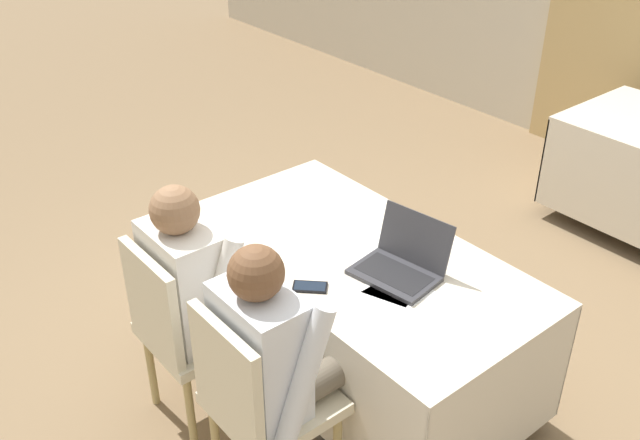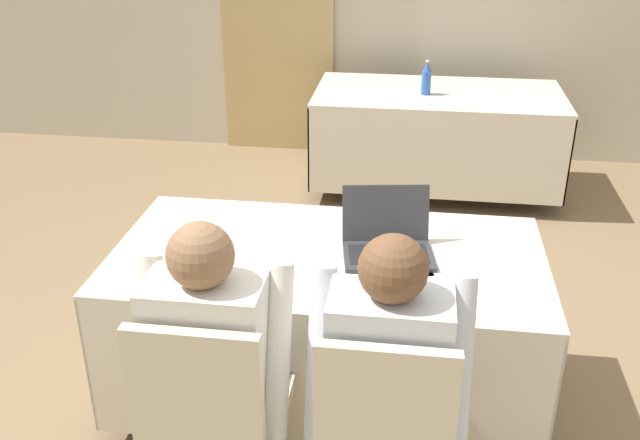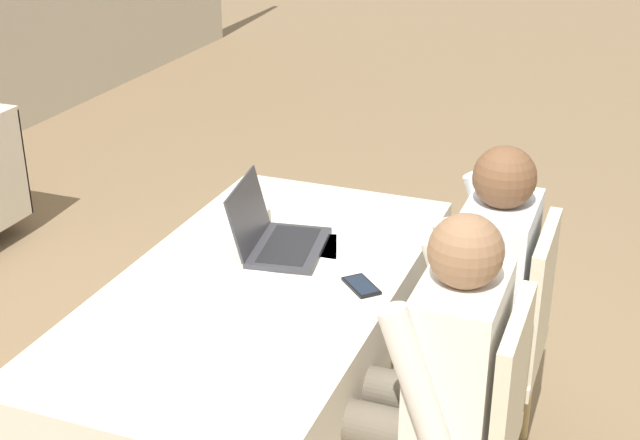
# 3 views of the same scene
# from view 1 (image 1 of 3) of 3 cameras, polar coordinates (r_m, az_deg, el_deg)

# --- Properties ---
(ground_plane) EXTENTS (24.00, 24.00, 0.00)m
(ground_plane) POSITION_cam_1_polar(r_m,az_deg,el_deg) (3.63, 2.72, -12.19)
(ground_plane) COLOR #846B4C
(conference_table_near) EXTENTS (1.71, 0.89, 0.72)m
(conference_table_near) POSITION_cam_1_polar(r_m,az_deg,el_deg) (3.27, 2.95, -5.05)
(conference_table_near) COLOR beige
(conference_table_near) RESTS_ON ground_plane
(laptop) EXTENTS (0.39, 0.34, 0.24)m
(laptop) POSITION_cam_1_polar(r_m,az_deg,el_deg) (3.04, 6.45, -3.51)
(laptop) COLOR #333338
(laptop) RESTS_ON conference_table_near
(cell_phone) EXTENTS (0.15, 0.15, 0.01)m
(cell_phone) POSITION_cam_1_polar(r_m,az_deg,el_deg) (2.95, -0.81, -5.37)
(cell_phone) COLOR black
(cell_phone) RESTS_ON conference_table_near
(paper_beside_laptop) EXTENTS (0.30, 0.35, 0.00)m
(paper_beside_laptop) POSITION_cam_1_polar(r_m,az_deg,el_deg) (3.01, 6.24, -4.89)
(paper_beside_laptop) COLOR white
(paper_beside_laptop) RESTS_ON conference_table_near
(paper_centre_table) EXTENTS (0.22, 0.31, 0.00)m
(paper_centre_table) POSITION_cam_1_polar(r_m,az_deg,el_deg) (2.93, 5.88, -6.01)
(paper_centre_table) COLOR white
(paper_centre_table) RESTS_ON conference_table_near
(paper_left_edge) EXTENTS (0.22, 0.30, 0.00)m
(paper_left_edge) POSITION_cam_1_polar(r_m,az_deg,el_deg) (3.24, 3.26, -1.90)
(paper_left_edge) COLOR white
(paper_left_edge) RESTS_ON conference_table_near
(chair_near_left) EXTENTS (0.44, 0.44, 0.92)m
(chair_near_left) POSITION_cam_1_polar(r_m,az_deg,el_deg) (3.14, -10.90, -8.35)
(chair_near_left) COLOR tan
(chair_near_left) RESTS_ON ground_plane
(chair_near_right) EXTENTS (0.44, 0.44, 0.92)m
(chair_near_right) POSITION_cam_1_polar(r_m,az_deg,el_deg) (2.78, -5.04, -14.06)
(chair_near_right) COLOR tan
(chair_near_right) RESTS_ON ground_plane
(person_checkered_shirt) EXTENTS (0.50, 0.52, 1.18)m
(person_checkered_shirt) POSITION_cam_1_polar(r_m,az_deg,el_deg) (3.08, -9.51, -5.32)
(person_checkered_shirt) COLOR #665B4C
(person_checkered_shirt) RESTS_ON ground_plane
(person_white_shirt) EXTENTS (0.50, 0.52, 1.18)m
(person_white_shirt) POSITION_cam_1_polar(r_m,az_deg,el_deg) (2.71, -3.36, -10.72)
(person_white_shirt) COLOR #665B4C
(person_white_shirt) RESTS_ON ground_plane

